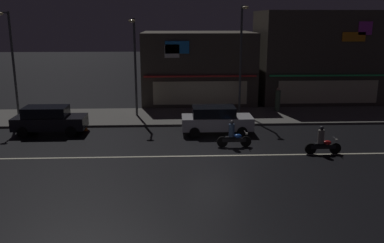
{
  "coord_description": "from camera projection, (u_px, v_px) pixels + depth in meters",
  "views": [
    {
      "loc": [
        -2.03,
        -20.02,
        6.84
      ],
      "look_at": [
        -1.01,
        2.71,
        1.16
      ],
      "focal_mm": 38.5,
      "sensor_mm": 36.0,
      "label": 1
    }
  ],
  "objects": [
    {
      "name": "streetlamp_mid",
      "position": [
        135.0,
        59.0,
        28.31
      ],
      "size": [
        0.44,
        1.64,
        6.76
      ],
      "color": "#47494C",
      "rests_on": "sidewalk_far"
    },
    {
      "name": "motorcycle_lead",
      "position": [
        322.0,
        143.0,
        21.27
      ],
      "size": [
        1.9,
        0.6,
        1.52
      ],
      "rotation": [
        0.0,
        0.0,
        -0.09
      ],
      "color": "black",
      "rests_on": "ground"
    },
    {
      "name": "ground_plane",
      "position": [
        214.0,
        156.0,
        21.15
      ],
      "size": [
        140.0,
        140.0,
        0.0
      ],
      "primitive_type": "plane",
      "color": "black"
    },
    {
      "name": "parked_car_trailing",
      "position": [
        216.0,
        119.0,
        25.14
      ],
      "size": [
        4.3,
        1.98,
        1.67
      ],
      "color": "silver",
      "rests_on": "ground"
    },
    {
      "name": "pedestrian_on_sidewalk",
      "position": [
        278.0,
        100.0,
        30.76
      ],
      "size": [
        0.38,
        0.38,
        1.75
      ],
      "rotation": [
        0.0,
        0.0,
        4.78
      ],
      "color": "#4C664C",
      "rests_on": "sidewalk_far"
    },
    {
      "name": "motorcycle_trailing_far",
      "position": [
        233.0,
        136.0,
        22.47
      ],
      "size": [
        1.9,
        0.6,
        1.52
      ],
      "rotation": [
        0.0,
        0.0,
        0.04
      ],
      "color": "black",
      "rests_on": "ground"
    },
    {
      "name": "streetlamp_west",
      "position": [
        11.0,
        56.0,
        27.91
      ],
      "size": [
        0.44,
        1.64,
        7.2
      ],
      "color": "#47494C",
      "rests_on": "sidewalk_far"
    },
    {
      "name": "storefront_left_block",
      "position": [
        317.0,
        57.0,
        34.56
      ],
      "size": [
        9.84,
        6.35,
        7.5
      ],
      "color": "#4C443A",
      "rests_on": "ground"
    },
    {
      "name": "storefront_center_block",
      "position": [
        198.0,
        67.0,
        34.64
      ],
      "size": [
        9.07,
        6.98,
        5.8
      ],
      "color": "#4C443A",
      "rests_on": "ground"
    },
    {
      "name": "streetlamp_east",
      "position": [
        241.0,
        52.0,
        28.99
      ],
      "size": [
        0.44,
        1.64,
        7.61
      ],
      "color": "#47494C",
      "rests_on": "sidewalk_far"
    },
    {
      "name": "traffic_cone",
      "position": [
        85.0,
        126.0,
        25.91
      ],
      "size": [
        0.36,
        0.36,
        0.55
      ],
      "primitive_type": "cone",
      "color": "orange",
      "rests_on": "ground"
    },
    {
      "name": "parked_car_near_kerb",
      "position": [
        49.0,
        119.0,
        25.16
      ],
      "size": [
        4.3,
        1.98,
        1.67
      ],
      "color": "black",
      "rests_on": "ground"
    },
    {
      "name": "lane_divider_stripe",
      "position": [
        214.0,
        156.0,
        21.15
      ],
      "size": [
        31.74,
        0.16,
        0.01
      ],
      "primitive_type": "cube",
      "color": "beige",
      "rests_on": "ground"
    },
    {
      "name": "sidewalk_far",
      "position": [
        202.0,
        116.0,
        29.5
      ],
      "size": [
        33.41,
        5.18,
        0.14
      ],
      "primitive_type": "cube",
      "color": "#5B5954",
      "rests_on": "ground"
    }
  ]
}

